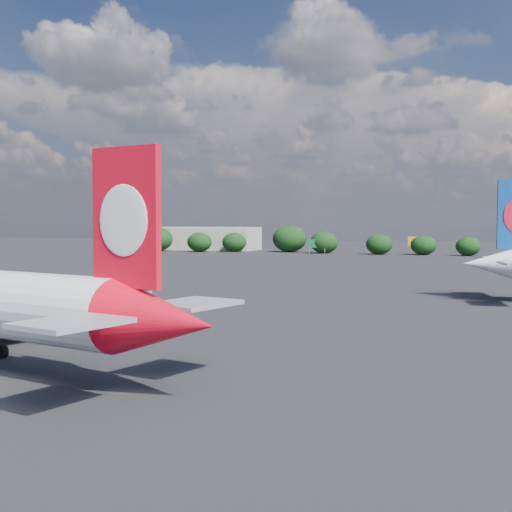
% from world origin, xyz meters
% --- Properties ---
extents(ground, '(500.00, 500.00, 0.00)m').
position_xyz_m(ground, '(0.00, 60.00, 0.00)').
color(ground, black).
rests_on(ground, ground).
extents(terminal_building, '(42.00, 16.00, 8.00)m').
position_xyz_m(terminal_building, '(-65.00, 192.00, 4.00)').
color(terminal_building, '#A59D8E').
rests_on(terminal_building, ground).
extents(highway_sign, '(6.00, 0.30, 4.50)m').
position_xyz_m(highway_sign, '(-18.00, 176.00, 3.13)').
color(highway_sign, '#156C2F').
rests_on(highway_sign, ground).
extents(billboard_yellow, '(5.00, 0.30, 5.50)m').
position_xyz_m(billboard_yellow, '(12.00, 182.00, 3.87)').
color(billboard_yellow, yellow).
rests_on(billboard_yellow, ground).
extents(horizon_treeline, '(200.25, 16.96, 9.28)m').
position_xyz_m(horizon_treeline, '(15.15, 180.03, 3.91)').
color(horizon_treeline, black).
rests_on(horizon_treeline, ground).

